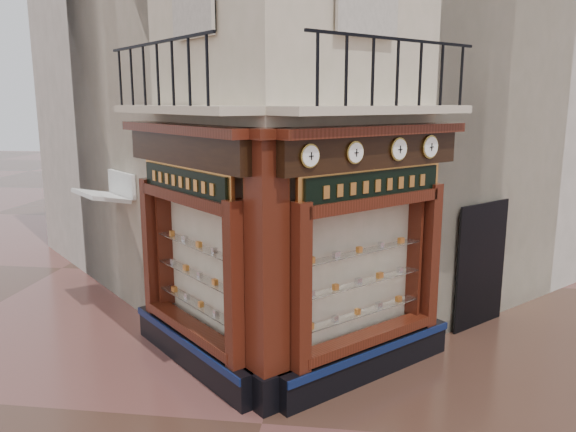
% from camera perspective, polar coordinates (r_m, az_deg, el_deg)
% --- Properties ---
extents(ground, '(80.00, 80.00, 0.00)m').
position_cam_1_polar(ground, '(8.18, -2.66, -20.32)').
color(ground, '#442A20').
rests_on(ground, ground).
extents(main_building, '(11.31, 11.31, 12.00)m').
position_cam_1_polar(main_building, '(13.16, 2.02, 18.88)').
color(main_building, beige).
rests_on(main_building, ground).
extents(neighbour_left, '(11.31, 11.31, 11.00)m').
position_cam_1_polar(neighbour_left, '(15.95, -6.33, 15.72)').
color(neighbour_left, beige).
rests_on(neighbour_left, ground).
extents(neighbour_right, '(11.31, 11.31, 11.00)m').
position_cam_1_polar(neighbour_right, '(15.56, 12.39, 15.64)').
color(neighbour_right, beige).
rests_on(neighbour_right, ground).
extents(shopfront_left, '(2.86, 2.86, 3.98)m').
position_cam_1_polar(shopfront_left, '(9.12, -9.79, -3.50)').
color(shopfront_left, black).
rests_on(shopfront_left, ground).
extents(shopfront_right, '(2.86, 2.86, 3.98)m').
position_cam_1_polar(shopfront_right, '(8.72, 8.20, -4.13)').
color(shopfront_right, black).
rests_on(shopfront_right, ground).
extents(corner_pilaster, '(0.85, 0.85, 3.98)m').
position_cam_1_polar(corner_pilaster, '(7.81, -2.15, -6.13)').
color(corner_pilaster, black).
rests_on(corner_pilaster, ground).
extents(balcony, '(5.94, 2.97, 1.03)m').
position_cam_1_polar(balcony, '(8.42, -1.14, 10.86)').
color(balcony, beige).
rests_on(balcony, ground).
extents(clock_a, '(0.26, 0.26, 0.32)m').
position_cam_1_polar(clock_a, '(7.38, 2.21, 6.12)').
color(clock_a, '#AC8D39').
rests_on(clock_a, ground).
extents(clock_b, '(0.26, 0.26, 0.32)m').
position_cam_1_polar(clock_b, '(7.92, 6.80, 6.42)').
color(clock_b, '#AC8D39').
rests_on(clock_b, ground).
extents(clock_c, '(0.28, 0.28, 0.35)m').
position_cam_1_polar(clock_c, '(8.58, 11.16, 6.67)').
color(clock_c, '#AC8D39').
rests_on(clock_c, ground).
extents(clock_d, '(0.30, 0.30, 0.37)m').
position_cam_1_polar(clock_d, '(9.14, 14.22, 6.82)').
color(clock_d, '#AC8D39').
rests_on(clock_d, ground).
extents(awning, '(1.47, 1.47, 0.24)m').
position_cam_1_polar(awning, '(12.54, -17.78, -9.18)').
color(awning, silver).
rests_on(awning, ground).
extents(signboard_left, '(2.02, 2.02, 0.54)m').
position_cam_1_polar(signboard_left, '(8.86, -10.48, 3.46)').
color(signboard_left, '#F2A047').
rests_on(signboard_left, ground).
extents(signboard_right, '(2.12, 2.12, 0.57)m').
position_cam_1_polar(signboard_right, '(8.44, 8.80, 3.12)').
color(signboard_right, '#F2A047').
rests_on(signboard_right, ground).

